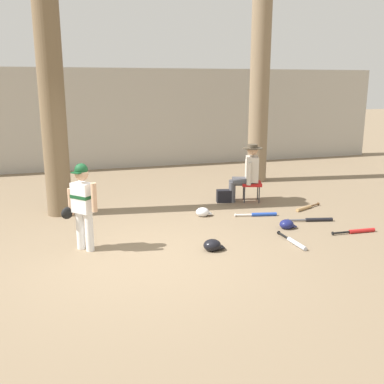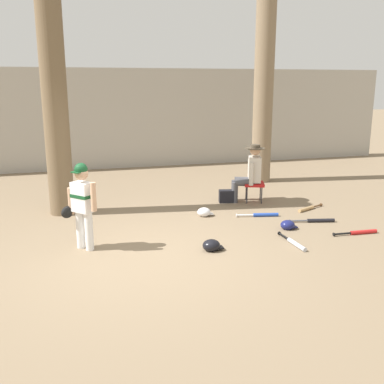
# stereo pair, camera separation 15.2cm
# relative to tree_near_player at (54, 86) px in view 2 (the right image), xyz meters

# --- Properties ---
(ground_plane) EXTENTS (60.00, 60.00, 0.00)m
(ground_plane) POSITION_rel_tree_near_player_xyz_m (1.10, -2.62, -2.37)
(ground_plane) COLOR #7F6B51
(concrete_back_wall) EXTENTS (18.00, 0.36, 2.83)m
(concrete_back_wall) POSITION_rel_tree_near_player_xyz_m (1.10, 4.50, -0.96)
(concrete_back_wall) COLOR #ADA89E
(concrete_back_wall) RESTS_ON ground
(tree_near_player) EXTENTS (0.69, 0.69, 5.43)m
(tree_near_player) POSITION_rel_tree_near_player_xyz_m (0.00, 0.00, 0.00)
(tree_near_player) COLOR brown
(tree_near_player) RESTS_ON ground
(tree_behind_spectator) EXTENTS (0.73, 0.73, 6.00)m
(tree_behind_spectator) POSITION_rel_tree_near_player_xyz_m (4.83, 1.60, 0.26)
(tree_behind_spectator) COLOR #7F6B51
(tree_behind_spectator) RESTS_ON ground
(young_ballplayer) EXTENTS (0.55, 0.47, 1.31)m
(young_ballplayer) POSITION_rel_tree_near_player_xyz_m (0.31, -2.04, -1.63)
(young_ballplayer) COLOR white
(young_ballplayer) RESTS_ON ground
(folding_stool) EXTENTS (0.51, 0.51, 0.41)m
(folding_stool) POSITION_rel_tree_near_player_xyz_m (3.85, -0.22, -2.01)
(folding_stool) COLOR red
(folding_stool) RESTS_ON ground
(seated_spectator) EXTENTS (0.68, 0.54, 1.20)m
(seated_spectator) POSITION_rel_tree_near_player_xyz_m (3.75, -0.19, -1.73)
(seated_spectator) COLOR #47474C
(seated_spectator) RESTS_ON ground
(handbag_beside_stool) EXTENTS (0.37, 0.24, 0.26)m
(handbag_beside_stool) POSITION_rel_tree_near_player_xyz_m (3.29, -0.13, -2.24)
(handbag_beside_stool) COLOR black
(handbag_beside_stool) RESTS_ON ground
(bat_aluminum_silver) EXTENTS (0.09, 0.79, 0.07)m
(bat_aluminum_silver) POSITION_rel_tree_near_player_xyz_m (3.42, -2.78, -2.34)
(bat_aluminum_silver) COLOR #B7BCC6
(bat_aluminum_silver) RESTS_ON ground
(bat_black_composite) EXTENTS (0.81, 0.25, 0.07)m
(bat_black_composite) POSITION_rel_tree_near_player_xyz_m (4.37, -1.85, -2.34)
(bat_black_composite) COLOR black
(bat_black_composite) RESTS_ON ground
(bat_blue_youth) EXTENTS (0.79, 0.22, 0.07)m
(bat_blue_youth) POSITION_rel_tree_near_player_xyz_m (3.57, -1.26, -2.34)
(bat_blue_youth) COLOR #2347AD
(bat_blue_youth) RESTS_ON ground
(bat_red_barrel) EXTENTS (0.78, 0.10, 0.07)m
(bat_red_barrel) POSITION_rel_tree_near_player_xyz_m (4.70, -2.61, -2.34)
(bat_red_barrel) COLOR red
(bat_red_barrel) RESTS_ON ground
(bat_wood_tan) EXTENTS (0.68, 0.35, 0.07)m
(bat_wood_tan) POSITION_rel_tree_near_player_xyz_m (4.61, -1.11, -2.34)
(bat_wood_tan) COLOR tan
(bat_wood_tan) RESTS_ON ground
(batting_helmet_navy) EXTENTS (0.29, 0.22, 0.17)m
(batting_helmet_navy) POSITION_rel_tree_near_player_xyz_m (3.68, -2.05, -2.30)
(batting_helmet_navy) COLOR navy
(batting_helmet_navy) RESTS_ON ground
(batting_helmet_white) EXTENTS (0.30, 0.23, 0.17)m
(batting_helmet_white) POSITION_rel_tree_near_player_xyz_m (2.54, -0.93, -2.30)
(batting_helmet_white) COLOR silver
(batting_helmet_white) RESTS_ON ground
(batting_helmet_black) EXTENTS (0.31, 0.24, 0.18)m
(batting_helmet_black) POSITION_rel_tree_near_player_xyz_m (2.12, -2.63, -2.29)
(batting_helmet_black) COLOR black
(batting_helmet_black) RESTS_ON ground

